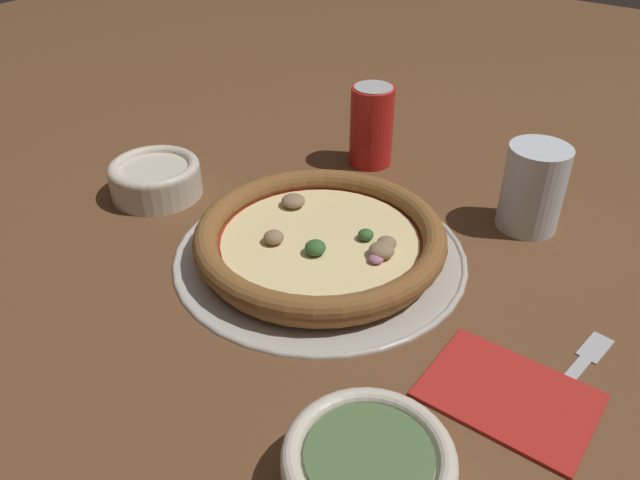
{
  "coord_description": "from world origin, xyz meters",
  "views": [
    {
      "loc": [
        0.37,
        -0.51,
        0.45
      ],
      "look_at": [
        0.0,
        0.0,
        0.02
      ],
      "focal_mm": 35.0,
      "sensor_mm": 36.0,
      "label": 1
    }
  ],
  "objects_px": {
    "bowl_near": "(155,177)",
    "beverage_can": "(372,126)",
    "pizza": "(320,238)",
    "pizza_tray": "(320,253)",
    "bowl_far": "(368,470)",
    "drinking_cup": "(533,188)",
    "fork": "(568,379)",
    "napkin": "(509,394)"
  },
  "relations": [
    {
      "from": "bowl_near",
      "to": "beverage_can",
      "type": "relative_size",
      "value": 1.04
    },
    {
      "from": "bowl_near",
      "to": "beverage_can",
      "type": "xyz_separation_m",
      "value": [
        0.19,
        0.27,
        0.03
      ]
    },
    {
      "from": "pizza",
      "to": "beverage_can",
      "type": "distance_m",
      "value": 0.27
    },
    {
      "from": "pizza_tray",
      "to": "beverage_can",
      "type": "relative_size",
      "value": 2.93
    },
    {
      "from": "bowl_near",
      "to": "bowl_far",
      "type": "bearing_deg",
      "value": -24.07
    },
    {
      "from": "beverage_can",
      "to": "drinking_cup",
      "type": "bearing_deg",
      "value": -6.74
    },
    {
      "from": "pizza_tray",
      "to": "beverage_can",
      "type": "xyz_separation_m",
      "value": [
        -0.09,
        0.25,
        0.06
      ]
    },
    {
      "from": "bowl_near",
      "to": "bowl_far",
      "type": "relative_size",
      "value": 0.94
    },
    {
      "from": "pizza",
      "to": "bowl_near",
      "type": "xyz_separation_m",
      "value": [
        -0.28,
        -0.02,
        0.0
      ]
    },
    {
      "from": "bowl_far",
      "to": "drinking_cup",
      "type": "height_order",
      "value": "drinking_cup"
    },
    {
      "from": "bowl_near",
      "to": "bowl_far",
      "type": "height_order",
      "value": "bowl_far"
    },
    {
      "from": "drinking_cup",
      "to": "pizza_tray",
      "type": "bearing_deg",
      "value": -129.51
    },
    {
      "from": "pizza_tray",
      "to": "beverage_can",
      "type": "height_order",
      "value": "beverage_can"
    },
    {
      "from": "bowl_far",
      "to": "fork",
      "type": "xyz_separation_m",
      "value": [
        0.09,
        0.22,
        -0.03
      ]
    },
    {
      "from": "pizza",
      "to": "napkin",
      "type": "distance_m",
      "value": 0.29
    },
    {
      "from": "pizza_tray",
      "to": "fork",
      "type": "distance_m",
      "value": 0.32
    },
    {
      "from": "pizza_tray",
      "to": "fork",
      "type": "xyz_separation_m",
      "value": [
        0.32,
        -0.02,
        -0.0
      ]
    },
    {
      "from": "drinking_cup",
      "to": "beverage_can",
      "type": "distance_m",
      "value": 0.27
    },
    {
      "from": "napkin",
      "to": "beverage_can",
      "type": "xyz_separation_m",
      "value": [
        -0.37,
        0.33,
        0.06
      ]
    },
    {
      "from": "bowl_near",
      "to": "napkin",
      "type": "relative_size",
      "value": 0.83
    },
    {
      "from": "napkin",
      "to": "pizza_tray",
      "type": "bearing_deg",
      "value": 164.26
    },
    {
      "from": "pizza_tray",
      "to": "bowl_far",
      "type": "height_order",
      "value": "bowl_far"
    },
    {
      "from": "bowl_far",
      "to": "drinking_cup",
      "type": "xyz_separation_m",
      "value": [
        -0.05,
        0.46,
        0.03
      ]
    },
    {
      "from": "pizza_tray",
      "to": "beverage_can",
      "type": "bearing_deg",
      "value": 109.12
    },
    {
      "from": "bowl_near",
      "to": "fork",
      "type": "distance_m",
      "value": 0.6
    },
    {
      "from": "drinking_cup",
      "to": "napkin",
      "type": "relative_size",
      "value": 0.74
    },
    {
      "from": "bowl_near",
      "to": "pizza_tray",
      "type": "bearing_deg",
      "value": 3.43
    },
    {
      "from": "pizza",
      "to": "fork",
      "type": "relative_size",
      "value": 1.61
    },
    {
      "from": "fork",
      "to": "beverage_can",
      "type": "distance_m",
      "value": 0.49
    },
    {
      "from": "fork",
      "to": "beverage_can",
      "type": "height_order",
      "value": "beverage_can"
    },
    {
      "from": "pizza",
      "to": "bowl_far",
      "type": "height_order",
      "value": "bowl_far"
    },
    {
      "from": "pizza_tray",
      "to": "bowl_near",
      "type": "relative_size",
      "value": 2.82
    },
    {
      "from": "bowl_far",
      "to": "beverage_can",
      "type": "bearing_deg",
      "value": 122.42
    },
    {
      "from": "bowl_far",
      "to": "drinking_cup",
      "type": "relative_size",
      "value": 1.2
    },
    {
      "from": "bowl_far",
      "to": "drinking_cup",
      "type": "distance_m",
      "value": 0.46
    },
    {
      "from": "pizza",
      "to": "bowl_near",
      "type": "relative_size",
      "value": 2.4
    },
    {
      "from": "fork",
      "to": "beverage_can",
      "type": "xyz_separation_m",
      "value": [
        -0.4,
        0.27,
        0.06
      ]
    },
    {
      "from": "fork",
      "to": "pizza",
      "type": "bearing_deg",
      "value": 92.87
    },
    {
      "from": "bowl_near",
      "to": "beverage_can",
      "type": "distance_m",
      "value": 0.33
    },
    {
      "from": "pizza",
      "to": "drinking_cup",
      "type": "bearing_deg",
      "value": 50.5
    },
    {
      "from": "bowl_far",
      "to": "fork",
      "type": "distance_m",
      "value": 0.24
    },
    {
      "from": "pizza_tray",
      "to": "drinking_cup",
      "type": "distance_m",
      "value": 0.29
    }
  ]
}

